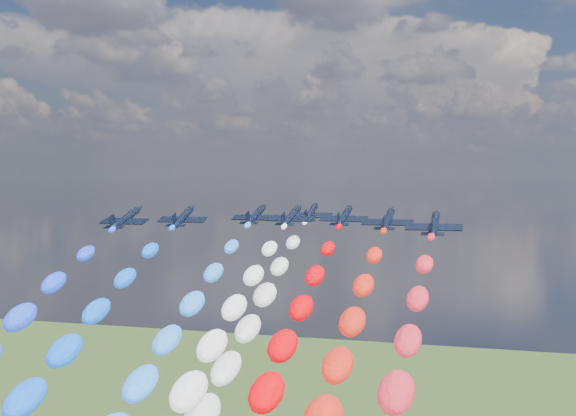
% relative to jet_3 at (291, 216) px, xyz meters
% --- Properties ---
extents(jet_0, '(10.32, 13.56, 6.75)m').
position_rel_jet_3_xyz_m(jet_0, '(-28.12, -17.09, 0.00)').
color(jet_0, black).
extents(jet_1, '(10.16, 13.46, 6.75)m').
position_rel_jet_3_xyz_m(jet_1, '(-19.64, -9.25, 0.00)').
color(jet_1, black).
extents(jet_2, '(10.02, 13.35, 6.75)m').
position_rel_jet_3_xyz_m(jet_2, '(-8.13, 1.68, 0.00)').
color(jet_2, black).
extents(jet_3, '(10.32, 13.57, 6.75)m').
position_rel_jet_3_xyz_m(jet_3, '(0.00, 0.00, 0.00)').
color(jet_3, black).
extents(jet_4, '(9.72, 13.14, 6.75)m').
position_rel_jet_3_xyz_m(jet_4, '(0.51, 13.89, 0.00)').
color(jet_4, black).
extents(jet_5, '(10.11, 13.42, 6.75)m').
position_rel_jet_3_xyz_m(jet_5, '(10.34, 2.82, 0.00)').
color(jet_5, black).
extents(jet_6, '(9.60, 13.05, 6.75)m').
position_rel_jet_3_xyz_m(jet_6, '(20.63, -6.34, 0.00)').
color(jet_6, black).
extents(jet_7, '(9.74, 13.15, 6.75)m').
position_rel_jet_3_xyz_m(jet_7, '(30.21, -17.03, 0.00)').
color(jet_7, black).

